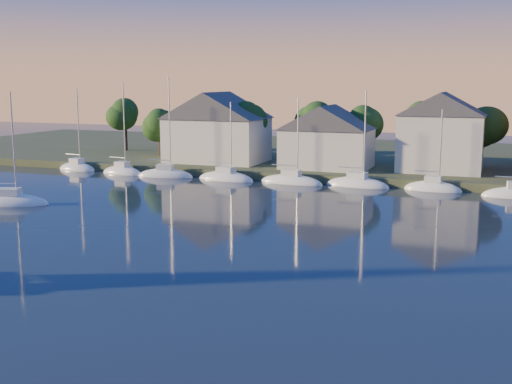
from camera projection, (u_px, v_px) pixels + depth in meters
The scene contains 9 objects.
ground at pixel (137, 354), 28.91m from camera, with size 260.00×260.00×0.00m, color black.
shoreline_land at pixel (394, 161), 98.02m from camera, with size 160.00×50.00×2.00m, color #384126.
wooden_dock at pixel (365, 184), 76.82m from camera, with size 120.00×3.00×1.00m, color brown.
clubhouse_west at pixel (217, 126), 89.00m from camera, with size 13.65×9.45×9.64m.
clubhouse_centre at pixel (327, 136), 82.64m from camera, with size 11.55×8.40×8.08m.
clubhouse_east at pixel (441, 131), 79.45m from camera, with size 10.50×8.40×9.80m.
tree_line at pixel (398, 119), 85.03m from camera, with size 93.40×5.40×8.90m.
moored_fleet at pixel (326, 185), 75.44m from camera, with size 79.50×2.40×12.05m.
drifting_sailboat_left at pixel (10, 204), 63.72m from camera, with size 8.35×5.04×12.25m.
Camera 1 is at (14.64, -23.56, 12.19)m, focal length 45.00 mm.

